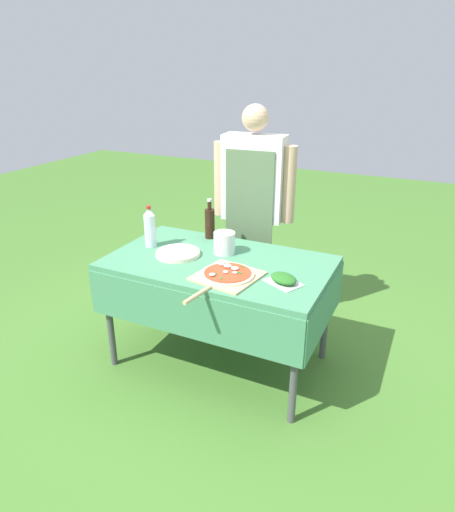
{
  "coord_description": "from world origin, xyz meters",
  "views": [
    {
      "loc": [
        1.14,
        -2.27,
        1.84
      ],
      "look_at": [
        0.06,
        0.0,
        0.77
      ],
      "focal_mm": 32.0,
      "sensor_mm": 36.0,
      "label": 1
    }
  ],
  "objects_px": {
    "mixing_tub": "(224,243)",
    "water_bottle": "(150,227)",
    "pizza_on_peel": "(226,275)",
    "oil_bottle": "(210,223)",
    "plate_stack": "(178,253)",
    "prep_table": "(219,272)",
    "person_cook": "(253,199)",
    "herb_container": "(284,279)"
  },
  "relations": [
    {
      "from": "water_bottle",
      "to": "plate_stack",
      "type": "xyz_separation_m",
      "value": [
        0.24,
        -0.06,
        -0.12
      ]
    },
    {
      "from": "person_cook",
      "to": "oil_bottle",
      "type": "height_order",
      "value": "person_cook"
    },
    {
      "from": "person_cook",
      "to": "pizza_on_peel",
      "type": "distance_m",
      "value": 0.89
    },
    {
      "from": "pizza_on_peel",
      "to": "oil_bottle",
      "type": "bearing_deg",
      "value": 134.71
    },
    {
      "from": "water_bottle",
      "to": "person_cook",
      "type": "bearing_deg",
      "value": 54.26
    },
    {
      "from": "herb_container",
      "to": "mixing_tub",
      "type": "xyz_separation_m",
      "value": [
        -0.48,
        0.25,
        0.04
      ]
    },
    {
      "from": "person_cook",
      "to": "oil_bottle",
      "type": "distance_m",
      "value": 0.39
    },
    {
      "from": "pizza_on_peel",
      "to": "water_bottle",
      "type": "xyz_separation_m",
      "value": [
        -0.65,
        0.22,
        0.12
      ]
    },
    {
      "from": "person_cook",
      "to": "plate_stack",
      "type": "height_order",
      "value": "person_cook"
    },
    {
      "from": "pizza_on_peel",
      "to": "oil_bottle",
      "type": "distance_m",
      "value": 0.65
    },
    {
      "from": "plate_stack",
      "to": "oil_bottle",
      "type": "bearing_deg",
      "value": 83.94
    },
    {
      "from": "prep_table",
      "to": "pizza_on_peel",
      "type": "distance_m",
      "value": 0.26
    },
    {
      "from": "herb_container",
      "to": "water_bottle",
      "type": "bearing_deg",
      "value": 171.47
    },
    {
      "from": "water_bottle",
      "to": "herb_container",
      "type": "relative_size",
      "value": 1.18
    },
    {
      "from": "pizza_on_peel",
      "to": "oil_bottle",
      "type": "xyz_separation_m",
      "value": [
        -0.37,
        0.52,
        0.09
      ]
    },
    {
      "from": "prep_table",
      "to": "water_bottle",
      "type": "relative_size",
      "value": 4.94
    },
    {
      "from": "water_bottle",
      "to": "plate_stack",
      "type": "bearing_deg",
      "value": -13.08
    },
    {
      "from": "oil_bottle",
      "to": "water_bottle",
      "type": "xyz_separation_m",
      "value": [
        -0.28,
        -0.3,
        0.02
      ]
    },
    {
      "from": "mixing_tub",
      "to": "pizza_on_peel",
      "type": "bearing_deg",
      "value": -62.3
    },
    {
      "from": "prep_table",
      "to": "mixing_tub",
      "type": "distance_m",
      "value": 0.19
    },
    {
      "from": "pizza_on_peel",
      "to": "plate_stack",
      "type": "distance_m",
      "value": 0.44
    },
    {
      "from": "pizza_on_peel",
      "to": "herb_container",
      "type": "distance_m",
      "value": 0.32
    },
    {
      "from": "plate_stack",
      "to": "herb_container",
      "type": "bearing_deg",
      "value": -7.01
    },
    {
      "from": "pizza_on_peel",
      "to": "mixing_tub",
      "type": "xyz_separation_m",
      "value": [
        -0.17,
        0.32,
        0.05
      ]
    },
    {
      "from": "mixing_tub",
      "to": "water_bottle",
      "type": "bearing_deg",
      "value": -168.25
    },
    {
      "from": "prep_table",
      "to": "person_cook",
      "type": "relative_size",
      "value": 0.85
    },
    {
      "from": "pizza_on_peel",
      "to": "plate_stack",
      "type": "xyz_separation_m",
      "value": [
        -0.41,
        0.16,
        -0.0
      ]
    },
    {
      "from": "oil_bottle",
      "to": "prep_table",
      "type": "bearing_deg",
      "value": -54.76
    },
    {
      "from": "herb_container",
      "to": "mixing_tub",
      "type": "distance_m",
      "value": 0.54
    },
    {
      "from": "pizza_on_peel",
      "to": "oil_bottle",
      "type": "relative_size",
      "value": 2.07
    },
    {
      "from": "pizza_on_peel",
      "to": "mixing_tub",
      "type": "bearing_deg",
      "value": 126.57
    },
    {
      "from": "person_cook",
      "to": "herb_container",
      "type": "relative_size",
      "value": 6.86
    },
    {
      "from": "water_bottle",
      "to": "herb_container",
      "type": "xyz_separation_m",
      "value": [
        0.96,
        -0.14,
        -0.11
      ]
    },
    {
      "from": "mixing_tub",
      "to": "plate_stack",
      "type": "xyz_separation_m",
      "value": [
        -0.25,
        -0.16,
        -0.06
      ]
    },
    {
      "from": "prep_table",
      "to": "plate_stack",
      "type": "height_order",
      "value": "plate_stack"
    },
    {
      "from": "person_cook",
      "to": "pizza_on_peel",
      "type": "relative_size",
      "value": 2.81
    },
    {
      "from": "person_cook",
      "to": "pizza_on_peel",
      "type": "bearing_deg",
      "value": 98.05
    },
    {
      "from": "oil_bottle",
      "to": "mixing_tub",
      "type": "xyz_separation_m",
      "value": [
        0.21,
        -0.2,
        -0.04
      ]
    },
    {
      "from": "pizza_on_peel",
      "to": "water_bottle",
      "type": "distance_m",
      "value": 0.7
    },
    {
      "from": "pizza_on_peel",
      "to": "mixing_tub",
      "type": "height_order",
      "value": "mixing_tub"
    },
    {
      "from": "herb_container",
      "to": "mixing_tub",
      "type": "bearing_deg",
      "value": 152.79
    },
    {
      "from": "oil_bottle",
      "to": "mixing_tub",
      "type": "height_order",
      "value": "oil_bottle"
    }
  ]
}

